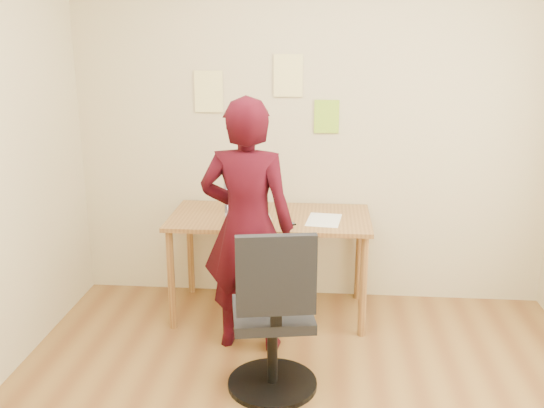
# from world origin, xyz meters

# --- Properties ---
(room) EXTENTS (3.58, 3.58, 2.78)m
(room) POSITION_xyz_m (0.00, 0.00, 1.35)
(room) COLOR brown
(room) RESTS_ON ground
(desk) EXTENTS (1.40, 0.70, 0.74)m
(desk) POSITION_xyz_m (-0.27, 1.38, 0.65)
(desk) COLOR olive
(desk) RESTS_ON ground
(laptop) EXTENTS (0.36, 0.34, 0.22)m
(laptop) POSITION_xyz_m (-0.43, 1.35, 0.79)
(laptop) COLOR #B7B6BE
(laptop) RESTS_ON desk
(paper_sheet) EXTENTS (0.26, 0.34, 0.00)m
(paper_sheet) POSITION_xyz_m (0.11, 1.31, 0.74)
(paper_sheet) COLOR white
(paper_sheet) RESTS_ON desk
(phone) EXTENTS (0.11, 0.13, 0.01)m
(phone) POSITION_xyz_m (-0.13, 1.22, 0.74)
(phone) COLOR black
(phone) RESTS_ON desk
(wall_note_left) EXTENTS (0.21, 0.00, 0.30)m
(wall_note_left) POSITION_xyz_m (-0.75, 1.74, 1.57)
(wall_note_left) COLOR #FFF298
(wall_note_left) RESTS_ON room
(wall_note_mid) EXTENTS (0.21, 0.00, 0.30)m
(wall_note_mid) POSITION_xyz_m (-0.17, 1.74, 1.68)
(wall_note_mid) COLOR #FFF298
(wall_note_mid) RESTS_ON room
(wall_note_right) EXTENTS (0.18, 0.00, 0.24)m
(wall_note_right) POSITION_xyz_m (0.11, 1.74, 1.39)
(wall_note_right) COLOR #9CD32F
(wall_note_right) RESTS_ON room
(office_chair) EXTENTS (0.52, 0.53, 1.00)m
(office_chair) POSITION_xyz_m (-0.16, 0.36, 0.43)
(office_chair) COLOR black
(office_chair) RESTS_ON ground
(person) EXTENTS (0.63, 0.44, 1.63)m
(person) POSITION_xyz_m (-0.37, 0.89, 0.81)
(person) COLOR #360710
(person) RESTS_ON ground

